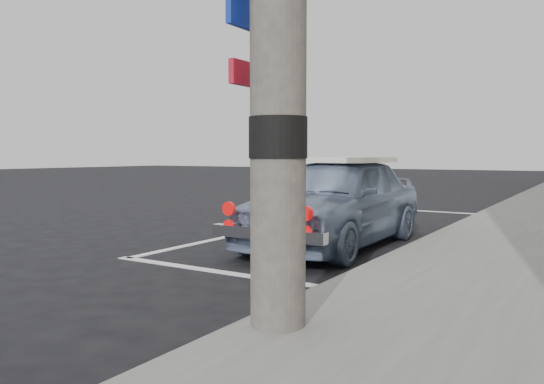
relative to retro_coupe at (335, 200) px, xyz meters
The scene contains 6 objects.
ground 1.84m from the retro_coupe, 115.90° to the right, with size 80.00×80.00×0.00m, color black.
pline_rear 2.16m from the retro_coupe, 97.12° to the right, with size 3.00×0.12×0.01m, color silver.
pline_front 4.98m from the retro_coupe, 92.98° to the left, with size 3.00×0.12×0.01m, color silver.
pline_side 2.28m from the retro_coupe, 139.01° to the left, with size 0.12×7.00×0.01m, color silver.
retro_coupe is the anchor object (origin of this frame).
cat 1.75m from the retro_coupe, 87.22° to the right, with size 0.28×0.46×0.25m.
Camera 1 is at (3.72, -4.74, 1.20)m, focal length 35.00 mm.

